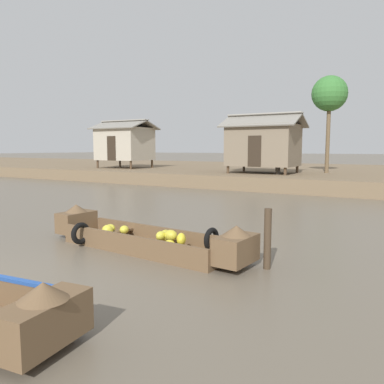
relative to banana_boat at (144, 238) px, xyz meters
name	(u,v)px	position (x,y,z in m)	size (l,w,h in m)	color
ground_plane	(216,210)	(-1.20, 5.92, -0.28)	(300.00, 300.00, 0.00)	#665B4C
riverbank_strip	(316,174)	(-1.20, 22.11, 0.10)	(160.00, 20.00, 0.77)	#756047
banana_boat	(144,238)	(0.00, 0.00, 0.00)	(5.35, 1.57, 0.84)	brown
stilt_house_left	(125,143)	(-14.38, 16.26, 2.39)	(4.37, 3.47, 3.66)	#4C3826
stilt_house_mid_left	(263,144)	(-3.00, 15.74, 2.25)	(4.65, 3.35, 3.62)	#4C3826
palm_tree_near	(330,95)	(0.31, 18.07, 5.25)	(2.14, 2.14, 5.90)	brown
vendor_person	(278,159)	(-1.80, 14.98, 1.41)	(0.44, 0.44, 1.66)	#332D28
mooring_post	(268,239)	(2.86, 0.10, 0.30)	(0.14, 0.14, 1.17)	#423323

